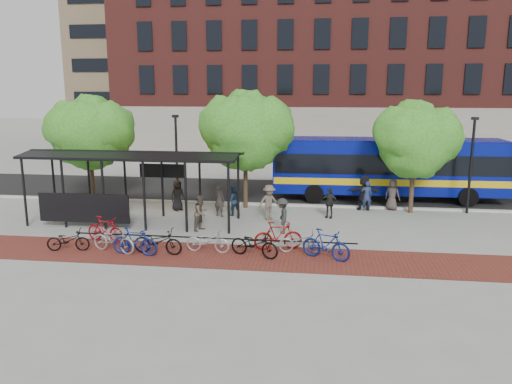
# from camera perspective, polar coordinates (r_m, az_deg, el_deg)

# --- Properties ---
(ground) EXTENTS (160.00, 160.00, 0.00)m
(ground) POSITION_cam_1_polar(r_m,az_deg,el_deg) (24.62, 4.58, -3.78)
(ground) COLOR #9E9E99
(ground) RESTS_ON ground
(asphalt_street) EXTENTS (160.00, 8.00, 0.01)m
(asphalt_street) POSITION_cam_1_polar(r_m,az_deg,el_deg) (32.39, 5.32, 0.01)
(asphalt_street) COLOR black
(asphalt_street) RESTS_ON ground
(curb) EXTENTS (160.00, 0.25, 0.12)m
(curb) POSITION_cam_1_polar(r_m,az_deg,el_deg) (28.47, 5.00, -1.51)
(curb) COLOR #B7B7B2
(curb) RESTS_ON ground
(brick_strip) EXTENTS (24.00, 3.00, 0.01)m
(brick_strip) POSITION_cam_1_polar(r_m,az_deg,el_deg) (20.06, -1.93, -7.40)
(brick_strip) COLOR maroon
(brick_strip) RESTS_ON ground
(bike_rack_rail) EXTENTS (12.00, 0.05, 0.95)m
(bike_rack_rail) POSITION_cam_1_polar(r_m,az_deg,el_deg) (21.14, -5.03, -6.43)
(bike_rack_rail) COLOR black
(bike_rack_rail) RESTS_ON ground
(building_brick) EXTENTS (55.00, 14.00, 20.00)m
(building_brick) POSITION_cam_1_polar(r_m,az_deg,el_deg) (50.59, 18.20, 15.10)
(building_brick) COLOR maroon
(building_brick) RESTS_ON ground
(building_tower) EXTENTS (22.00, 22.00, 30.00)m
(building_tower) POSITION_cam_1_polar(r_m,az_deg,el_deg) (66.48, -7.97, 18.97)
(building_tower) COLOR #7A664C
(building_tower) RESTS_ON ground
(bus_shelter) EXTENTS (10.60, 3.07, 3.60)m
(bus_shelter) POSITION_cam_1_polar(r_m,az_deg,el_deg) (25.25, -14.16, 3.25)
(bus_shelter) COLOR black
(bus_shelter) RESTS_ON ground
(tree_a) EXTENTS (4.90, 4.00, 6.18)m
(tree_a) POSITION_cam_1_polar(r_m,az_deg,el_deg) (30.11, -18.35, 6.72)
(tree_a) COLOR #382619
(tree_a) RESTS_ON ground
(tree_b) EXTENTS (5.15, 4.20, 6.47)m
(tree_b) POSITION_cam_1_polar(r_m,az_deg,el_deg) (27.42, -1.02, 7.33)
(tree_b) COLOR #382619
(tree_b) RESTS_ON ground
(tree_c) EXTENTS (4.66, 3.80, 5.92)m
(tree_c) POSITION_cam_1_polar(r_m,az_deg,el_deg) (27.61, 17.89, 5.95)
(tree_c) COLOR #382619
(tree_c) RESTS_ON ground
(lamp_post_left) EXTENTS (0.35, 0.20, 5.12)m
(lamp_post_left) POSITION_cam_1_polar(r_m,az_deg,el_deg) (28.73, -9.06, 3.96)
(lamp_post_left) COLOR black
(lamp_post_left) RESTS_ON ground
(lamp_post_right) EXTENTS (0.35, 0.20, 5.12)m
(lamp_post_right) POSITION_cam_1_polar(r_m,az_deg,el_deg) (28.66, 23.37, 3.11)
(lamp_post_right) COLOR black
(lamp_post_right) RESTS_ON ground
(bus) EXTENTS (13.59, 3.48, 3.65)m
(bus) POSITION_cam_1_polar(r_m,az_deg,el_deg) (30.78, 14.79, 3.00)
(bus) COLOR #071185
(bus) RESTS_ON ground
(bike_0) EXTENTS (1.82, 0.90, 0.92)m
(bike_0) POSITION_cam_1_polar(r_m,az_deg,el_deg) (22.02, -20.68, -5.17)
(bike_0) COLOR black
(bike_0) RESTS_ON ground
(bike_1) EXTENTS (1.98, 1.04, 1.15)m
(bike_1) POSITION_cam_1_polar(r_m,az_deg,el_deg) (22.70, -16.84, -4.11)
(bike_1) COLOR maroon
(bike_1) RESTS_ON ground
(bike_2) EXTENTS (2.19, 1.31, 1.09)m
(bike_2) POSITION_cam_1_polar(r_m,az_deg,el_deg) (21.23, -15.96, -5.24)
(bike_2) COLOR #98989A
(bike_2) RESTS_ON ground
(bike_3) EXTENTS (1.97, 0.74, 1.16)m
(bike_3) POSITION_cam_1_polar(r_m,az_deg,el_deg) (20.65, -13.66, -5.50)
(bike_3) COLOR navy
(bike_3) RESTS_ON ground
(bike_4) EXTENTS (2.09, 0.86, 1.07)m
(bike_4) POSITION_cam_1_polar(r_m,az_deg,el_deg) (20.59, -11.16, -5.55)
(bike_4) COLOR black
(bike_4) RESTS_ON ground
(bike_6) EXTENTS (1.88, 0.79, 0.96)m
(bike_6) POSITION_cam_1_polar(r_m,az_deg,el_deg) (20.54, -5.53, -5.58)
(bike_6) COLOR #A8A7AA
(bike_6) RESTS_ON ground
(bike_8) EXTENTS (2.18, 1.34, 1.08)m
(bike_8) POSITION_cam_1_polar(r_m,az_deg,el_deg) (19.88, -0.19, -5.93)
(bike_8) COLOR black
(bike_8) RESTS_ON ground
(bike_9) EXTENTS (2.09, 1.01, 1.21)m
(bike_9) POSITION_cam_1_polar(r_m,az_deg,el_deg) (20.75, 2.53, -5.00)
(bike_9) COLOR maroon
(bike_9) RESTS_ON ground
(bike_10) EXTENTS (1.83, 0.75, 0.94)m
(bike_10) POSITION_cam_1_polar(r_m,az_deg,el_deg) (20.49, 5.13, -5.65)
(bike_10) COLOR gray
(bike_10) RESTS_ON ground
(bike_11) EXTENTS (2.07, 1.31, 1.21)m
(bike_11) POSITION_cam_1_polar(r_m,az_deg,el_deg) (19.78, 8.01, -5.97)
(bike_11) COLOR navy
(bike_11) RESTS_ON ground
(pedestrian_0) EXTENTS (0.96, 0.97, 1.69)m
(pedestrian_0) POSITION_cam_1_polar(r_m,az_deg,el_deg) (27.63, -8.96, -0.35)
(pedestrian_0) COLOR black
(pedestrian_0) RESTS_ON ground
(pedestrian_1) EXTENTS (0.77, 0.67, 1.77)m
(pedestrian_1) POSITION_cam_1_polar(r_m,az_deg,el_deg) (26.05, -4.21, -0.90)
(pedestrian_1) COLOR #3D3530
(pedestrian_1) RESTS_ON ground
(pedestrian_2) EXTENTS (1.01, 0.95, 1.64)m
(pedestrian_2) POSITION_cam_1_polar(r_m,az_deg,el_deg) (26.24, -2.66, -0.93)
(pedestrian_2) COLOR #1C2E42
(pedestrian_2) RESTS_ON ground
(pedestrian_3) EXTENTS (1.35, 1.15, 1.82)m
(pedestrian_3) POSITION_cam_1_polar(r_m,az_deg,el_deg) (25.29, 1.51, -1.20)
(pedestrian_3) COLOR brown
(pedestrian_3) RESTS_ON ground
(pedestrian_4) EXTENTS (1.00, 0.65, 1.58)m
(pedestrian_4) POSITION_cam_1_polar(r_m,az_deg,el_deg) (25.98, 8.36, -1.24)
(pedestrian_4) COLOR black
(pedestrian_4) RESTS_ON ground
(pedestrian_5) EXTENTS (1.80, 0.60, 1.93)m
(pedestrian_5) POSITION_cam_1_polar(r_m,az_deg,el_deg) (27.96, 12.24, -0.09)
(pedestrian_5) COLOR black
(pedestrian_5) RESTS_ON ground
(pedestrian_6) EXTENTS (1.01, 0.89, 1.73)m
(pedestrian_6) POSITION_cam_1_polar(r_m,az_deg,el_deg) (28.36, 15.32, -0.28)
(pedestrian_6) COLOR #443A36
(pedestrian_6) RESTS_ON ground
(pedestrian_7) EXTENTS (0.66, 0.48, 1.66)m
(pedestrian_7) POSITION_cam_1_polar(r_m,az_deg,el_deg) (27.86, 12.53, -0.43)
(pedestrian_7) COLOR navy
(pedestrian_7) RESTS_ON ground
(pedestrian_8) EXTENTS (0.93, 1.02, 1.70)m
(pedestrian_8) POSITION_cam_1_polar(r_m,az_deg,el_deg) (23.57, -6.30, -2.38)
(pedestrian_8) COLOR #4F443A
(pedestrian_8) RESTS_ON ground
(pedestrian_9) EXTENTS (0.74, 1.14, 1.66)m
(pedestrian_9) POSITION_cam_1_polar(r_m,az_deg,el_deg) (22.99, 3.03, -2.74)
(pedestrian_9) COLOR #2A2A2A
(pedestrian_9) RESTS_ON ground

